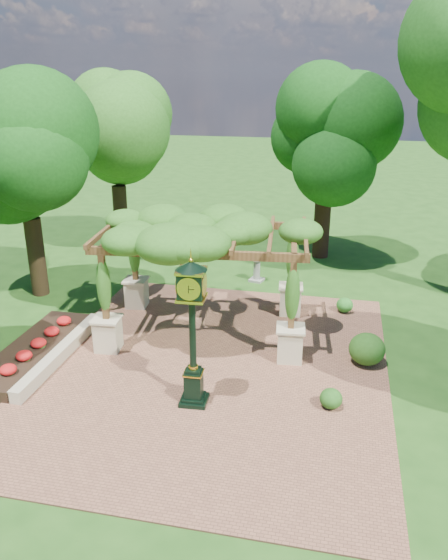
# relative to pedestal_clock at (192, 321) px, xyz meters

# --- Properties ---
(ground) EXTENTS (120.00, 120.00, 0.00)m
(ground) POSITION_rel_pedestal_clock_xyz_m (0.07, 0.89, -2.39)
(ground) COLOR #1E4714
(ground) RESTS_ON ground
(brick_plaza) EXTENTS (10.00, 12.00, 0.04)m
(brick_plaza) POSITION_rel_pedestal_clock_xyz_m (0.07, 1.89, -2.37)
(brick_plaza) COLOR brown
(brick_plaza) RESTS_ON ground
(border_wall) EXTENTS (0.35, 5.00, 0.40)m
(border_wall) POSITION_rel_pedestal_clock_xyz_m (-4.53, 1.39, -2.19)
(border_wall) COLOR #C6B793
(border_wall) RESTS_ON ground
(flower_bed) EXTENTS (1.50, 5.00, 0.36)m
(flower_bed) POSITION_rel_pedestal_clock_xyz_m (-5.43, 1.39, -2.21)
(flower_bed) COLOR red
(flower_bed) RESTS_ON ground
(pedestal_clock) EXTENTS (0.83, 0.83, 3.99)m
(pedestal_clock) POSITION_rel_pedestal_clock_xyz_m (0.00, 0.00, 0.00)
(pedestal_clock) COLOR black
(pedestal_clock) RESTS_ON brick_plaza
(pergola) EXTENTS (6.85, 4.68, 4.08)m
(pergola) POSITION_rel_pedestal_clock_xyz_m (-0.74, 4.20, 0.96)
(pergola) COLOR beige
(pergola) RESTS_ON brick_plaza
(sundial) EXTENTS (0.65, 0.65, 0.98)m
(sundial) POSITION_rel_pedestal_clock_xyz_m (0.20, 9.16, -1.96)
(sundial) COLOR gray
(sundial) RESTS_ON ground
(shrub_front) EXTENTS (0.61, 0.61, 0.53)m
(shrub_front) POSITION_rel_pedestal_clock_xyz_m (3.50, 0.51, -2.09)
(shrub_front) COLOR #225317
(shrub_front) RESTS_ON brick_plaza
(shrub_mid) EXTENTS (1.10, 1.10, 0.95)m
(shrub_mid) POSITION_rel_pedestal_clock_xyz_m (4.45, 3.03, -1.87)
(shrub_mid) COLOR #255217
(shrub_mid) RESTS_ON brick_plaza
(shrub_back) EXTENTS (0.75, 0.75, 0.53)m
(shrub_back) POSITION_rel_pedestal_clock_xyz_m (3.79, 6.67, -2.08)
(shrub_back) COLOR #23671D
(shrub_back) RESTS_ON brick_plaza
(tree_west_near) EXTENTS (4.34, 4.34, 7.81)m
(tree_west_near) POSITION_rel_pedestal_clock_xyz_m (-7.83, 6.02, 2.97)
(tree_west_near) COLOR #312213
(tree_west_near) RESTS_ON ground
(tree_west_far) EXTENTS (3.85, 3.85, 8.08)m
(tree_west_far) POSITION_rel_pedestal_clock_xyz_m (-6.84, 11.99, 3.14)
(tree_west_far) COLOR #312113
(tree_west_far) RESTS_ON ground
(tree_north) EXTENTS (3.98, 3.98, 7.95)m
(tree_north) POSITION_rel_pedestal_clock_xyz_m (2.60, 12.99, 3.04)
(tree_north) COLOR black
(tree_north) RESTS_ON ground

